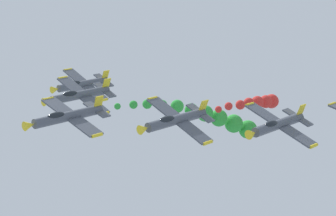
{
  "coord_description": "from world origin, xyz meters",
  "views": [
    {
      "loc": [
        -46.57,
        48.61,
        104.14
      ],
      "look_at": [
        0.0,
        0.0,
        87.27
      ],
      "focal_mm": 60.91,
      "sensor_mm": 36.0,
      "label": 1
    }
  ],
  "objects_px": {
    "airplane_left_inner": "(176,120)",
    "airplane_left_outer": "(278,124)",
    "airplane_right_inner": "(80,95)",
    "airplane_right_outer": "(82,84)",
    "airplane_lead": "(67,116)"
  },
  "relations": [
    {
      "from": "airplane_left_inner",
      "to": "airplane_left_outer",
      "type": "bearing_deg",
      "value": -135.19
    },
    {
      "from": "airplane_right_inner",
      "to": "airplane_left_outer",
      "type": "relative_size",
      "value": 1.0
    },
    {
      "from": "airplane_right_outer",
      "to": "airplane_lead",
      "type": "bearing_deg",
      "value": 138.13
    },
    {
      "from": "airplane_lead",
      "to": "airplane_left_outer",
      "type": "height_order",
      "value": "airplane_lead"
    },
    {
      "from": "airplane_lead",
      "to": "airplane_left_inner",
      "type": "relative_size",
      "value": 1.0
    },
    {
      "from": "airplane_right_inner",
      "to": "airplane_right_outer",
      "type": "distance_m",
      "value": 12.57
    },
    {
      "from": "airplane_left_inner",
      "to": "airplane_right_inner",
      "type": "xyz_separation_m",
      "value": [
        16.19,
        0.93,
        0.48
      ]
    },
    {
      "from": "airplane_right_inner",
      "to": "airplane_right_outer",
      "type": "bearing_deg",
      "value": -39.37
    },
    {
      "from": "airplane_lead",
      "to": "airplane_left_inner",
      "type": "xyz_separation_m",
      "value": [
        -8.67,
        -8.41,
        -0.43
      ]
    },
    {
      "from": "airplane_right_outer",
      "to": "airplane_left_inner",
      "type": "bearing_deg",
      "value": 164.84
    },
    {
      "from": "airplane_left_inner",
      "to": "airplane_left_outer",
      "type": "xyz_separation_m",
      "value": [
        -8.15,
        -8.09,
        -0.59
      ]
    },
    {
      "from": "airplane_left_inner",
      "to": "airplane_right_inner",
      "type": "height_order",
      "value": "airplane_right_inner"
    },
    {
      "from": "airplane_left_outer",
      "to": "airplane_right_outer",
      "type": "distance_m",
      "value": 34.03
    },
    {
      "from": "airplane_lead",
      "to": "airplane_right_inner",
      "type": "distance_m",
      "value": 10.61
    },
    {
      "from": "airplane_left_inner",
      "to": "airplane_right_inner",
      "type": "bearing_deg",
      "value": 3.28
    }
  ]
}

